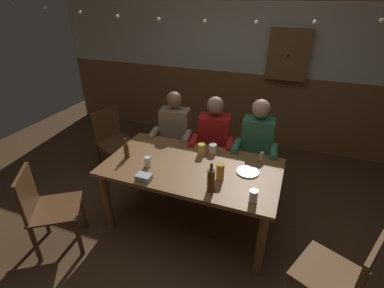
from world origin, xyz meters
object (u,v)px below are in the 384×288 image
object	(u,v)px
chair_empty_far_end	(341,278)
pint_glass_0	(148,162)
wall_dart_cabinet	(288,55)
bottle_1	(211,180)
bottle_0	(126,150)
person_0	(174,136)
pint_glass_3	(253,196)
condiment_caddy	(144,177)
person_1	(213,142)
person_2	(256,149)
pint_glass_4	(213,149)
chair_empty_near_left	(46,208)
chair_empty_near_right	(113,139)
plate_0	(248,172)
pint_glass_2	(201,149)
table_candle	(262,156)
dining_table	(192,174)
pint_glass_1	(220,172)

from	to	relation	value
chair_empty_far_end	pint_glass_0	world-z (taller)	chair_empty_far_end
chair_empty_far_end	wall_dart_cabinet	distance (m)	2.99
bottle_1	pint_glass_0	world-z (taller)	bottle_1
bottle_0	bottle_1	size ratio (longest dim) A/B	0.79
person_0	pint_glass_3	size ratio (longest dim) A/B	11.04
condiment_caddy	bottle_0	xyz separation A→B (m)	(-0.36, 0.29, 0.06)
person_1	bottle_1	world-z (taller)	person_1
person_2	wall_dart_cabinet	size ratio (longest dim) A/B	1.78
bottle_1	pint_glass_4	world-z (taller)	bottle_1
chair_empty_near_left	pint_glass_4	world-z (taller)	chair_empty_near_left
chair_empty_near_right	pint_glass_3	xyz separation A→B (m)	(2.08, -0.96, 0.32)
plate_0	pint_glass_0	distance (m)	0.98
person_0	chair_empty_far_end	size ratio (longest dim) A/B	1.38
chair_empty_near_left	pint_glass_0	bearing A→B (deg)	95.43
chair_empty_near_left	pint_glass_2	distance (m)	1.61
chair_empty_near_right	bottle_0	size ratio (longest dim) A/B	4.03
table_candle	condiment_caddy	distance (m)	1.22
person_0	table_candle	size ratio (longest dim) A/B	15.18
dining_table	person_1	distance (m)	0.70
person_1	pint_glass_3	world-z (taller)	person_1
person_0	chair_empty_near_right	xyz separation A→B (m)	(-0.90, -0.07, -0.19)
pint_glass_2	chair_empty_near_right	bearing A→B (deg)	165.00
dining_table	pint_glass_2	size ratio (longest dim) A/B	14.26
pint_glass_2	pint_glass_3	xyz separation A→B (m)	(0.65, -0.58, -0.01)
dining_table	pint_glass_0	size ratio (longest dim) A/B	17.36
pint_glass_3	dining_table	bearing A→B (deg)	153.81
person_1	pint_glass_4	distance (m)	0.41
person_1	pint_glass_0	size ratio (longest dim) A/B	12.13
chair_empty_near_right	pint_glass_3	world-z (taller)	chair_empty_near_right
person_0	chair_empty_near_left	xyz separation A→B (m)	(-0.66, -1.49, -0.19)
person_1	pint_glass_2	xyz separation A→B (m)	(0.00, -0.45, 0.14)
pint_glass_2	wall_dart_cabinet	bearing A→B (deg)	71.07
person_1	chair_empty_far_end	world-z (taller)	person_1
condiment_caddy	pint_glass_1	world-z (taller)	pint_glass_1
dining_table	table_candle	distance (m)	0.75
person_2	pint_glass_1	bearing A→B (deg)	73.47
condiment_caddy	pint_glass_4	world-z (taller)	pint_glass_4
plate_0	pint_glass_0	bearing A→B (deg)	-165.93
person_2	wall_dart_cabinet	bearing A→B (deg)	-98.09
pint_glass_2	plate_0	bearing A→B (deg)	-17.63
person_0	person_1	size ratio (longest dim) A/B	1.00
bottle_0	bottle_1	bearing A→B (deg)	-12.97
bottle_0	person_0	bearing A→B (deg)	77.32
chair_empty_near_left	condiment_caddy	distance (m)	0.98
person_2	condiment_caddy	xyz separation A→B (m)	(-0.85, -1.07, 0.09)
condiment_caddy	pint_glass_1	distance (m)	0.70
person_1	condiment_caddy	xyz separation A→B (m)	(-0.34, -1.08, 0.10)
pint_glass_4	pint_glass_1	bearing A→B (deg)	-64.68
person_2	person_0	bearing A→B (deg)	-3.04
person_0	pint_glass_0	xyz separation A→B (m)	(0.11, -0.86, 0.13)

